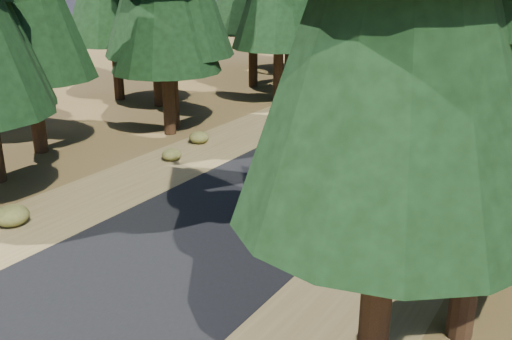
{
  "coord_description": "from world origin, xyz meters",
  "views": [
    {
      "loc": [
        8.37,
        -11.94,
        6.71
      ],
      "look_at": [
        0.0,
        1.5,
        1.1
      ],
      "focal_mm": 40.0,
      "sensor_mm": 36.0,
      "label": 1
    }
  ],
  "objects": [
    {
      "name": "rider_lead",
      "position": [
        1.17,
        1.36,
        0.61
      ],
      "size": [
        0.7,
        2.06,
        1.81
      ],
      "rotation": [
        0.0,
        0.0,
        3.19
      ],
      "color": "beige",
      "rests_on": "road"
    },
    {
      "name": "ground",
      "position": [
        0.0,
        0.0,
        0.0
      ],
      "size": [
        120.0,
        120.0,
        0.0
      ],
      "primitive_type": "plane",
      "color": "#4E3C1B",
      "rests_on": "ground"
    },
    {
      "name": "understory_shrubs",
      "position": [
        1.59,
        6.36,
        0.27
      ],
      "size": [
        14.7,
        31.33,
        0.61
      ],
      "color": "#474C1E",
      "rests_on": "ground"
    },
    {
      "name": "rider_follow",
      "position": [
        -0.82,
        5.76,
        0.48
      ],
      "size": [
        0.52,
        1.59,
        1.41
      ],
      "rotation": [
        0.0,
        0.0,
        3.11
      ],
      "color": "#910909",
      "rests_on": "road"
    },
    {
      "name": "shoulder_r",
      "position": [
        4.6,
        5.0,
        0.0
      ],
      "size": [
        3.2,
        100.0,
        0.01
      ],
      "primitive_type": "cube",
      "color": "brown",
      "rests_on": "ground"
    },
    {
      "name": "road",
      "position": [
        0.0,
        5.0,
        0.01
      ],
      "size": [
        6.0,
        100.0,
        0.01
      ],
      "primitive_type": "cube",
      "color": "black",
      "rests_on": "ground"
    },
    {
      "name": "shoulder_l",
      "position": [
        -4.6,
        5.0,
        0.0
      ],
      "size": [
        3.2,
        100.0,
        0.01
      ],
      "primitive_type": "cube",
      "color": "brown",
      "rests_on": "ground"
    }
  ]
}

